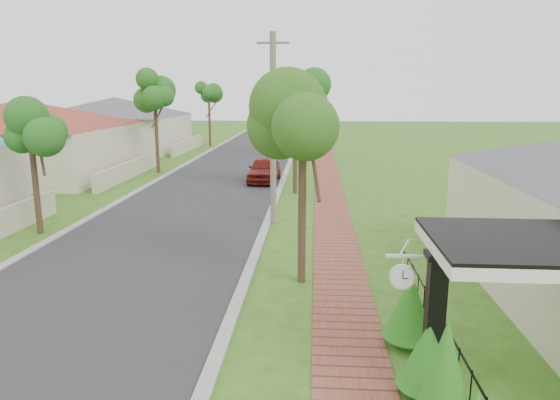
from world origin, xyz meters
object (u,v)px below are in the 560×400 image
(porch_post, at_px, (434,331))
(parked_car_white, at_px, (290,147))
(parked_car_red, at_px, (264,170))
(station_clock, at_px, (402,275))
(utility_pole, at_px, (273,130))
(near_tree, at_px, (303,129))

(porch_post, xyz_separation_m, parked_car_white, (-4.15, 32.83, -0.49))
(parked_car_red, relative_size, station_clock, 5.51)
(porch_post, relative_size, parked_car_red, 0.61)
(utility_pole, bearing_deg, near_tree, -78.13)
(parked_car_white, xyz_separation_m, near_tree, (1.78, -27.92, 3.52))
(near_tree, height_order, utility_pole, utility_pole)
(utility_pole, bearing_deg, parked_car_white, 91.31)
(near_tree, relative_size, station_clock, 6.98)
(porch_post, height_order, parked_car_red, porch_post)
(near_tree, bearing_deg, parked_car_red, 99.57)
(parked_car_white, relative_size, near_tree, 0.74)
(parked_car_white, relative_size, station_clock, 5.15)
(near_tree, xyz_separation_m, utility_pole, (-1.28, 6.09, -0.49))
(station_clock, bearing_deg, porch_post, -38.82)
(porch_post, bearing_deg, utility_pole, 108.36)
(parked_car_red, distance_m, parked_car_white, 12.61)
(parked_car_red, xyz_separation_m, parked_car_white, (0.80, 12.59, -0.07))
(near_tree, distance_m, utility_pole, 6.24)
(porch_post, relative_size, station_clock, 3.37)
(near_tree, bearing_deg, station_clock, -67.45)
(station_clock, bearing_deg, parked_car_red, 102.66)
(porch_post, height_order, utility_pole, utility_pole)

